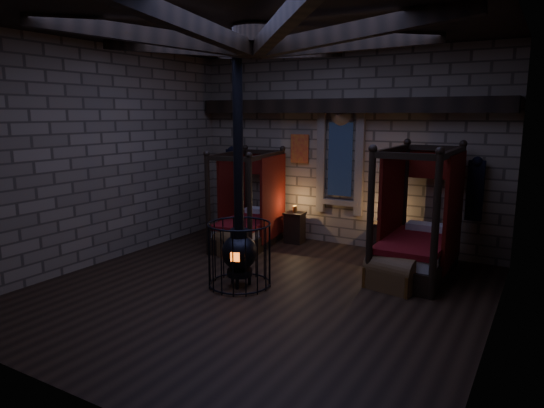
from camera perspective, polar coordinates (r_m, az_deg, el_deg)
The scene contains 8 objects.
room at distance 7.71m, azimuth -1.57°, elevation 16.94°, with size 7.02×7.02×4.29m.
bed_left at distance 10.77m, azimuth -2.70°, elevation -2.18°, with size 1.33×2.10×2.06m.
bed_right at distance 9.20m, azimuth 16.71°, elevation -4.50°, with size 1.17×2.20×2.29m.
trunk_left at distance 10.13m, azimuth -5.24°, elevation -4.50°, with size 0.90×0.70×0.59m.
trunk_right at distance 8.38m, azimuth 13.91°, elevation -7.97°, with size 0.91×0.67×0.61m.
nightstand_left at distance 10.99m, azimuth 2.68°, elevation -2.72°, with size 0.47×0.46×0.85m.
nightstand_right at distance 10.24m, azimuth 12.88°, elevation -4.04°, with size 0.47×0.45×0.75m.
stove at distance 8.20m, azimuth -3.85°, elevation -5.31°, with size 1.07×1.07×4.05m.
Camera 1 is at (4.04, -6.43, 2.90)m, focal length 32.00 mm.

